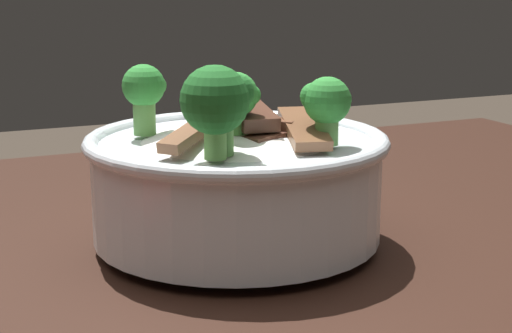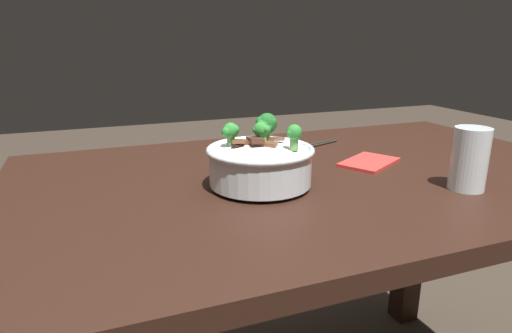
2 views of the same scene
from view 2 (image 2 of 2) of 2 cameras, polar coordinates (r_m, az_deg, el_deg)
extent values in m
cube|color=black|center=(1.07, 7.90, -1.81)|extent=(1.44, 0.88, 0.04)
cube|color=black|center=(1.84, 19.70, -8.14)|extent=(0.08, 0.08, 0.77)
cube|color=black|center=(1.46, -24.34, -15.69)|extent=(0.08, 0.08, 0.77)
cylinder|color=silver|center=(0.96, 0.56, -2.42)|extent=(0.11, 0.11, 0.01)
cylinder|color=silver|center=(0.95, 0.57, -0.01)|extent=(0.22, 0.22, 0.08)
torus|color=silver|center=(0.94, 0.58, 2.22)|extent=(0.23, 0.23, 0.01)
ellipsoid|color=white|center=(0.94, 0.57, 1.20)|extent=(0.18, 0.18, 0.06)
cube|color=brown|center=(0.95, -2.41, 3.33)|extent=(0.05, 0.08, 0.02)
cube|color=brown|center=(0.98, 2.63, 3.65)|extent=(0.05, 0.05, 0.02)
cube|color=#4C2B1E|center=(0.93, -0.12, 3.50)|extent=(0.04, 0.06, 0.02)
cube|color=#4C2B1E|center=(0.95, -1.35, 2.94)|extent=(0.07, 0.04, 0.01)
cube|color=brown|center=(0.93, 1.15, 2.94)|extent=(0.06, 0.05, 0.01)
cube|color=brown|center=(0.94, -0.74, 3.08)|extent=(0.05, 0.04, 0.01)
cylinder|color=#5B9947|center=(0.96, -3.31, 3.46)|extent=(0.02, 0.02, 0.02)
sphere|color=#2D8433|center=(0.96, -3.34, 4.73)|extent=(0.03, 0.03, 0.03)
sphere|color=#2D8433|center=(0.95, -3.97, 4.62)|extent=(0.02, 0.02, 0.02)
sphere|color=#2D8433|center=(0.95, -2.71, 4.82)|extent=(0.02, 0.02, 0.02)
cylinder|color=#6BA84C|center=(1.00, 1.45, 4.13)|extent=(0.02, 0.02, 0.02)
sphere|color=#1E6023|center=(1.00, 1.46, 5.68)|extent=(0.05, 0.05, 0.05)
sphere|color=#1E6023|center=(0.99, 0.64, 5.87)|extent=(0.02, 0.02, 0.02)
sphere|color=#1E6023|center=(0.99, 2.10, 5.83)|extent=(0.02, 0.02, 0.02)
cylinder|color=#5B9947|center=(0.99, 1.11, 4.04)|extent=(0.01, 0.01, 0.03)
sphere|color=#237028|center=(0.99, 1.12, 5.38)|extent=(0.03, 0.03, 0.03)
sphere|color=#237028|center=(0.98, 0.59, 5.64)|extent=(0.02, 0.02, 0.02)
sphere|color=#237028|center=(0.98, 1.70, 5.13)|extent=(0.02, 0.02, 0.02)
cylinder|color=#5B9947|center=(0.96, 0.64, 3.50)|extent=(0.01, 0.01, 0.03)
sphere|color=#2D8433|center=(0.95, 0.64, 4.88)|extent=(0.03, 0.03, 0.03)
sphere|color=#2D8433|center=(0.95, -0.04, 4.81)|extent=(0.02, 0.02, 0.02)
sphere|color=#2D8433|center=(0.94, 1.34, 4.87)|extent=(0.02, 0.02, 0.02)
cylinder|color=#5B9947|center=(0.92, 5.01, 3.00)|extent=(0.02, 0.02, 0.03)
sphere|color=#2D8433|center=(0.92, 5.05, 4.49)|extent=(0.03, 0.03, 0.03)
sphere|color=#2D8433|center=(0.91, 4.50, 4.36)|extent=(0.02, 0.02, 0.02)
sphere|color=#2D8433|center=(0.91, 5.35, 4.65)|extent=(0.02, 0.02, 0.02)
cylinder|color=white|center=(1.05, 25.74, -2.53)|extent=(0.07, 0.07, 0.00)
cylinder|color=white|center=(1.03, 26.19, 0.90)|extent=(0.08, 0.08, 0.14)
cylinder|color=olive|center=(1.04, 26.00, -0.58)|extent=(0.06, 0.06, 0.07)
cylinder|color=#28231E|center=(1.31, 7.52, 2.68)|extent=(0.20, 0.08, 0.01)
cylinder|color=#28231E|center=(1.32, 7.01, 2.81)|extent=(0.20, 0.08, 0.01)
cube|color=red|center=(1.17, 14.59, 0.55)|extent=(0.19, 0.17, 0.01)
camera|label=1|loc=(1.52, 0.88, 12.60)|focal=57.41mm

